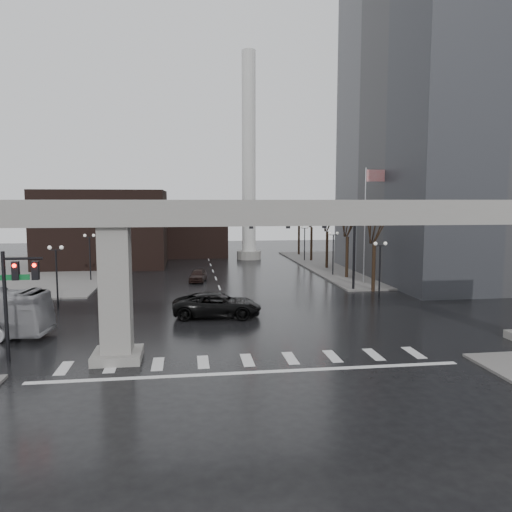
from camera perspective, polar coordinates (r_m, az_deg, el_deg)
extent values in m
plane|color=black|center=(28.72, -1.25, -11.19)|extent=(160.00, 160.00, 0.00)
cube|color=slate|center=(70.14, 16.69, -0.95)|extent=(28.00, 36.00, 0.15)
cube|color=gray|center=(27.40, -1.29, 4.98)|extent=(48.00, 2.20, 1.40)
cube|color=gray|center=(27.92, -15.73, -4.22)|extent=(1.60, 1.60, 7.30)
cube|color=gray|center=(28.72, -15.52, -10.90)|extent=(2.60, 2.60, 0.50)
cube|color=slate|center=(62.89, 23.03, 17.18)|extent=(22.00, 26.00, 42.00)
cube|color=black|center=(70.14, -16.85, 3.09)|extent=(16.00, 14.00, 10.00)
cube|color=black|center=(79.35, -7.11, 2.94)|extent=(10.00, 10.00, 8.00)
cylinder|color=silver|center=(74.05, -0.83, 11.26)|extent=(2.00, 2.00, 30.00)
cylinder|color=gray|center=(74.21, -0.81, 0.12)|extent=(3.60, 3.60, 1.20)
cylinder|color=black|center=(48.92, 11.14, 0.77)|extent=(0.24, 0.24, 8.00)
cylinder|color=black|center=(47.10, 4.29, 4.56)|extent=(12.00, 0.18, 0.18)
cube|color=black|center=(47.85, 7.81, 3.77)|extent=(0.35, 0.30, 1.00)
cube|color=black|center=(47.02, 3.69, 3.77)|extent=(0.35, 0.30, 1.00)
cube|color=black|center=(46.44, -0.55, 3.75)|extent=(0.35, 0.30, 1.00)
sphere|color=#FF0C05|center=(47.66, 7.87, 4.12)|extent=(0.20, 0.20, 0.20)
cube|color=#0D5D29|center=(48.26, 9.53, 4.30)|extent=(1.80, 0.05, 0.35)
cube|color=#0D5D29|center=(46.72, 1.88, 4.32)|extent=(1.80, 0.05, 0.35)
cylinder|color=black|center=(29.86, -26.70, -5.25)|extent=(0.20, 0.20, 6.00)
cylinder|color=black|center=(29.17, -25.09, -0.26)|extent=(2.00, 0.14, 0.14)
cube|color=black|center=(29.37, -25.78, -1.54)|extent=(0.35, 0.30, 1.00)
cube|color=black|center=(29.07, -23.90, -1.52)|extent=(0.35, 0.30, 1.00)
cube|color=#0D5D29|center=(29.44, -25.93, -2.21)|extent=(1.60, 0.05, 0.30)
cylinder|color=silver|center=(52.52, 12.32, 3.31)|extent=(0.12, 0.12, 12.00)
cube|color=red|center=(52.87, 13.49, 8.93)|extent=(2.00, 0.03, 1.20)
cylinder|color=black|center=(44.89, 13.95, -1.85)|extent=(0.14, 0.14, 4.80)
cube|color=black|center=(44.62, 14.03, 1.14)|extent=(0.90, 0.06, 0.06)
sphere|color=silver|center=(44.44, 13.50, 1.39)|extent=(0.32, 0.32, 0.32)
sphere|color=silver|center=(44.78, 14.57, 1.40)|extent=(0.32, 0.32, 0.32)
cylinder|color=black|center=(58.01, 8.80, 0.08)|extent=(0.14, 0.14, 4.80)
cube|color=black|center=(57.80, 8.84, 2.40)|extent=(0.90, 0.06, 0.06)
sphere|color=silver|center=(57.66, 8.41, 2.60)|extent=(0.32, 0.32, 0.32)
sphere|color=silver|center=(57.92, 9.27, 2.60)|extent=(0.32, 0.32, 0.32)
cylinder|color=black|center=(71.46, 5.57, 1.30)|extent=(0.14, 0.14, 4.80)
cube|color=black|center=(71.29, 5.59, 3.18)|extent=(0.90, 0.06, 0.06)
sphere|color=silver|center=(71.18, 5.24, 3.34)|extent=(0.32, 0.32, 0.32)
sphere|color=silver|center=(71.39, 5.94, 3.34)|extent=(0.32, 0.32, 0.32)
cylinder|color=black|center=(42.93, -21.80, -2.49)|extent=(0.14, 0.14, 4.80)
cube|color=black|center=(42.65, -21.93, 0.64)|extent=(0.90, 0.06, 0.06)
sphere|color=silver|center=(42.75, -22.52, 0.89)|extent=(0.32, 0.32, 0.32)
sphere|color=silver|center=(42.53, -21.35, 0.91)|extent=(0.32, 0.32, 0.32)
cylinder|color=black|center=(56.50, -18.43, -0.33)|extent=(0.14, 0.14, 4.80)
cube|color=black|center=(56.29, -18.52, 2.04)|extent=(0.90, 0.06, 0.06)
sphere|color=silver|center=(56.36, -18.97, 2.23)|extent=(0.32, 0.32, 0.32)
sphere|color=silver|center=(56.20, -18.07, 2.26)|extent=(0.32, 0.32, 0.32)
cylinder|color=black|center=(70.25, -16.38, 0.98)|extent=(0.14, 0.14, 4.80)
cube|color=black|center=(70.07, -16.44, 2.89)|extent=(0.90, 0.06, 0.06)
sphere|color=silver|center=(70.13, -16.81, 3.05)|extent=(0.32, 0.32, 0.32)
sphere|color=silver|center=(70.00, -16.08, 3.07)|extent=(0.32, 0.32, 0.32)
cylinder|color=black|center=(48.96, 13.29, -1.31)|extent=(0.34, 0.34, 4.55)
cylinder|color=black|center=(48.61, 13.40, 3.06)|extent=(0.12, 1.52, 2.98)
cylinder|color=black|center=(49.04, 13.83, 2.80)|extent=(0.83, 1.14, 2.51)
cylinder|color=black|center=(56.42, 10.35, -0.19)|extent=(0.34, 0.34, 4.66)
cylinder|color=black|center=(56.12, 10.43, 3.69)|extent=(0.12, 1.55, 3.05)
cylinder|color=black|center=(56.53, 10.83, 3.45)|extent=(0.85, 1.16, 2.57)
cylinder|color=black|center=(64.01, 8.11, 0.66)|extent=(0.34, 0.34, 4.76)
cylinder|color=black|center=(63.75, 8.17, 4.16)|extent=(0.12, 1.59, 3.11)
cylinder|color=black|center=(64.14, 8.53, 3.95)|extent=(0.86, 1.18, 2.62)
cylinder|color=black|center=(71.70, 6.35, 1.33)|extent=(0.34, 0.34, 4.87)
cylinder|color=black|center=(71.46, 6.38, 4.52)|extent=(0.12, 1.62, 3.18)
cylinder|color=black|center=(71.84, 6.72, 4.33)|extent=(0.88, 1.20, 2.68)
cylinder|color=black|center=(79.44, 4.92, 1.87)|extent=(0.34, 0.34, 4.97)
cylinder|color=black|center=(79.23, 4.95, 4.82)|extent=(0.12, 1.65, 3.25)
cylinder|color=black|center=(79.59, 5.26, 4.63)|extent=(0.89, 1.23, 2.74)
imported|color=black|center=(37.51, -4.45, -5.58)|extent=(6.86, 3.73, 1.83)
imported|color=black|center=(53.94, -6.64, -2.21)|extent=(2.24, 4.14, 1.34)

